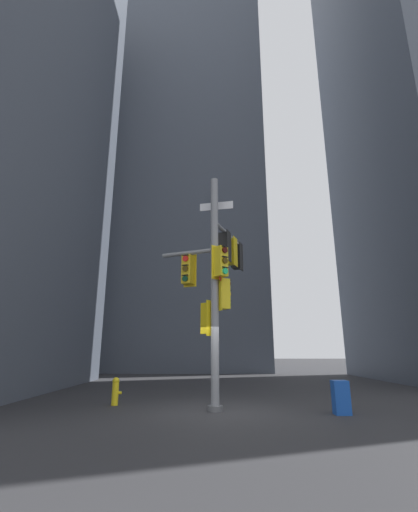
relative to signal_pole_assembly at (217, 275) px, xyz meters
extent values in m
plane|color=#2D2D30|center=(-0.12, -0.54, -4.32)|extent=(120.00, 120.00, 0.00)
cube|color=#4C5460|center=(-3.99, 24.60, 18.19)|extent=(17.39, 17.39, 45.00)
cylinder|color=gray|center=(-0.12, -0.54, -0.47)|extent=(0.26, 0.26, 7.68)
cylinder|color=#595B5E|center=(-0.12, -0.54, -4.24)|extent=(0.46, 0.46, 0.16)
cylinder|color=gray|center=(0.41, 0.83, 1.75)|extent=(1.19, 2.80, 0.14)
cylinder|color=gray|center=(-1.03, -0.16, 0.74)|extent=(1.89, 0.89, 0.14)
cube|color=black|center=(0.43, 0.35, 1.15)|extent=(0.20, 0.46, 1.14)
cube|color=black|center=(0.25, 0.42, 1.15)|extent=(0.44, 0.44, 1.00)
cylinder|color=#360605|center=(0.07, 0.49, 1.50)|extent=(0.13, 0.21, 0.20)
cube|color=black|center=(0.06, 0.49, 1.62)|extent=(0.15, 0.23, 0.02)
cylinder|color=yellow|center=(0.07, 0.49, 1.15)|extent=(0.13, 0.21, 0.20)
cube|color=black|center=(0.06, 0.49, 1.27)|extent=(0.15, 0.23, 0.02)
cylinder|color=#06311C|center=(0.07, 0.49, 0.80)|extent=(0.13, 0.21, 0.20)
cube|color=black|center=(0.06, 0.49, 0.92)|extent=(0.15, 0.23, 0.02)
cube|color=yellow|center=(0.72, 1.11, 1.15)|extent=(0.20, 0.46, 1.14)
cube|color=yellow|center=(0.54, 1.17, 1.15)|extent=(0.44, 0.44, 1.00)
cylinder|color=#360605|center=(0.36, 1.25, 1.50)|extent=(0.13, 0.21, 0.20)
cube|color=black|center=(0.35, 1.25, 1.62)|extent=(0.15, 0.23, 0.02)
cylinder|color=yellow|center=(0.36, 1.25, 1.15)|extent=(0.13, 0.21, 0.20)
cube|color=black|center=(0.35, 1.25, 1.27)|extent=(0.15, 0.23, 0.02)
cylinder|color=#06311C|center=(0.36, 1.25, 0.80)|extent=(0.13, 0.21, 0.20)
cube|color=black|center=(0.35, 1.25, 0.92)|extent=(0.15, 0.23, 0.02)
cube|color=black|center=(1.01, 1.86, 1.15)|extent=(0.20, 0.46, 1.14)
cube|color=black|center=(0.84, 1.93, 1.15)|extent=(0.44, 0.44, 1.00)
cylinder|color=red|center=(0.65, 2.00, 1.50)|extent=(0.13, 0.21, 0.20)
cube|color=black|center=(0.64, 2.00, 1.62)|extent=(0.15, 0.23, 0.02)
cylinder|color=#3C2C06|center=(0.65, 2.00, 1.15)|extent=(0.13, 0.21, 0.20)
cube|color=black|center=(0.64, 2.00, 1.27)|extent=(0.15, 0.23, 0.02)
cylinder|color=#06311C|center=(0.65, 2.00, 0.80)|extent=(0.13, 0.21, 0.20)
cube|color=black|center=(0.64, 2.00, 0.92)|extent=(0.15, 0.23, 0.02)
cube|color=gold|center=(-0.96, 0.01, 0.14)|extent=(0.46, 0.21, 1.14)
cube|color=gold|center=(-1.03, -0.16, 0.14)|extent=(0.44, 0.44, 1.00)
cylinder|color=red|center=(-1.11, -0.35, 0.49)|extent=(0.21, 0.13, 0.20)
cube|color=black|center=(-1.11, -0.35, 0.61)|extent=(0.23, 0.15, 0.02)
cylinder|color=#3C2C06|center=(-1.11, -0.35, 0.14)|extent=(0.21, 0.13, 0.20)
cube|color=black|center=(-1.11, -0.35, 0.26)|extent=(0.23, 0.15, 0.02)
cylinder|color=#06311C|center=(-1.11, -0.35, -0.21)|extent=(0.21, 0.13, 0.20)
cube|color=black|center=(-1.11, -0.35, -0.09)|extent=(0.23, 0.15, 0.02)
cube|color=yellow|center=(-0.03, -0.65, 0.28)|extent=(0.39, 0.33, 1.14)
cube|color=yellow|center=(0.09, -0.80, 0.28)|extent=(0.48, 0.48, 1.00)
cylinder|color=#360605|center=(0.22, -0.95, 0.63)|extent=(0.19, 0.17, 0.20)
cube|color=black|center=(0.22, -0.96, 0.75)|extent=(0.22, 0.19, 0.02)
cylinder|color=#3C2C06|center=(0.22, -0.95, 0.28)|extent=(0.19, 0.17, 0.20)
cube|color=black|center=(0.22, -0.96, 0.40)|extent=(0.22, 0.19, 0.02)
cylinder|color=#19C672|center=(0.22, -0.95, -0.07)|extent=(0.19, 0.17, 0.20)
cube|color=black|center=(0.22, -0.96, 0.05)|extent=(0.22, 0.19, 0.02)
cube|color=yellow|center=(0.01, -0.48, -0.73)|extent=(0.24, 0.44, 1.14)
cube|color=yellow|center=(0.18, -0.39, -0.73)|extent=(0.46, 0.46, 1.00)
cylinder|color=#360605|center=(0.36, -0.30, -0.38)|extent=(0.14, 0.21, 0.20)
cube|color=black|center=(0.36, -0.30, -0.26)|extent=(0.16, 0.23, 0.02)
cylinder|color=yellow|center=(0.36, -0.30, -0.73)|extent=(0.14, 0.21, 0.20)
cube|color=black|center=(0.36, -0.30, -0.61)|extent=(0.16, 0.23, 0.02)
cylinder|color=#06311C|center=(0.36, -0.30, -1.08)|extent=(0.14, 0.21, 0.20)
cube|color=black|center=(0.36, -0.30, -0.96)|extent=(0.16, 0.23, 0.02)
cube|color=yellow|center=(-0.21, -0.44, -1.53)|extent=(0.37, 0.35, 1.14)
cube|color=yellow|center=(-0.34, -0.30, -1.53)|extent=(0.48, 0.48, 1.00)
cylinder|color=#360605|center=(-0.48, -0.16, -1.18)|extent=(0.19, 0.18, 0.20)
cube|color=black|center=(-0.48, -0.15, -1.06)|extent=(0.21, 0.20, 0.02)
cylinder|color=yellow|center=(-0.48, -0.16, -1.53)|extent=(0.19, 0.18, 0.20)
cube|color=black|center=(-0.48, -0.15, -1.41)|extent=(0.21, 0.20, 0.02)
cylinder|color=#06311C|center=(-0.48, -0.16, -1.88)|extent=(0.19, 0.18, 0.20)
cube|color=black|center=(-0.48, -0.15, -1.76)|extent=(0.21, 0.20, 0.02)
cube|color=white|center=(-0.04, -0.20, 2.49)|extent=(1.19, 0.29, 0.28)
cube|color=#19479E|center=(-0.04, -0.20, 2.49)|extent=(1.15, 0.28, 0.24)
cube|color=red|center=(0.10, -0.59, 0.05)|extent=(0.14, 0.63, 0.80)
cube|color=white|center=(0.10, -0.59, 0.05)|extent=(0.13, 0.59, 0.76)
cylinder|color=yellow|center=(-3.45, 0.60, -3.96)|extent=(0.22, 0.22, 0.71)
sphere|color=yellow|center=(-3.45, 0.60, -3.54)|extent=(0.23, 0.23, 0.23)
cylinder|color=yellow|center=(-3.29, 0.60, -3.92)|extent=(0.10, 0.09, 0.09)
cube|color=#194CB2|center=(3.51, -1.13, -3.85)|extent=(0.44, 0.36, 0.93)
cube|color=black|center=(3.73, -1.13, -3.66)|extent=(0.01, 0.29, 0.34)
camera|label=1|loc=(-0.30, -11.90, -2.50)|focal=24.48mm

